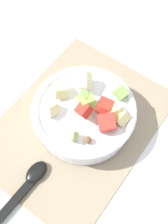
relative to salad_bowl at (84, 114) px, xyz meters
name	(u,v)px	position (x,y,z in m)	size (l,w,h in m)	color
ground_plane	(77,126)	(0.02, -0.01, -0.05)	(2.40, 2.40, 0.00)	silver
placemat	(77,125)	(0.02, -0.01, -0.04)	(0.43, 0.32, 0.01)	gray
salad_bowl	(84,114)	(0.00, 0.00, 0.00)	(0.23, 0.23, 0.11)	white
serving_spoon	(21,194)	(0.22, -0.01, -0.03)	(0.24, 0.04, 0.01)	black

